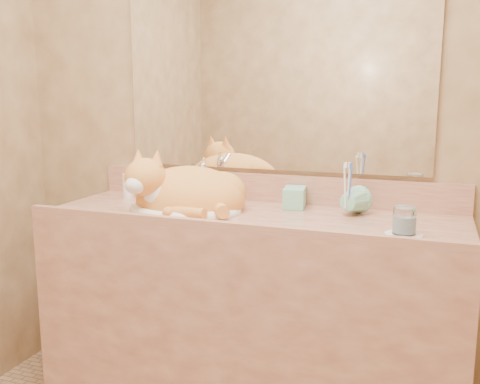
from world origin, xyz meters
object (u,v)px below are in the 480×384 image
(toothbrush_cup, at_px, (347,204))
(water_glass, at_px, (404,220))
(vanity_counter, at_px, (250,318))
(cat, at_px, (184,191))
(sink_basin, at_px, (185,193))
(soap_dispenser, at_px, (293,188))

(toothbrush_cup, relative_size, water_glass, 1.23)
(toothbrush_cup, height_order, water_glass, toothbrush_cup)
(vanity_counter, height_order, cat, cat)
(vanity_counter, height_order, water_glass, water_glass)
(sink_basin, bearing_deg, soap_dispenser, 28.68)
(sink_basin, xyz_separation_m, cat, (-0.01, -0.00, 0.01))
(vanity_counter, relative_size, water_glass, 18.18)
(vanity_counter, height_order, toothbrush_cup, toothbrush_cup)
(cat, relative_size, soap_dispenser, 2.45)
(vanity_counter, distance_m, toothbrush_cup, 0.60)
(vanity_counter, relative_size, cat, 3.51)
(soap_dispenser, relative_size, toothbrush_cup, 1.72)
(vanity_counter, distance_m, soap_dispenser, 0.55)
(cat, bearing_deg, soap_dispenser, 16.24)
(sink_basin, distance_m, soap_dispenser, 0.43)
(toothbrush_cup, distance_m, water_glass, 0.31)
(cat, distance_m, water_glass, 0.85)
(cat, bearing_deg, vanity_counter, 2.24)
(cat, xyz_separation_m, toothbrush_cup, (0.63, 0.10, -0.03))
(cat, height_order, water_glass, cat)
(cat, relative_size, water_glass, 5.18)
(vanity_counter, bearing_deg, sink_basin, -175.69)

